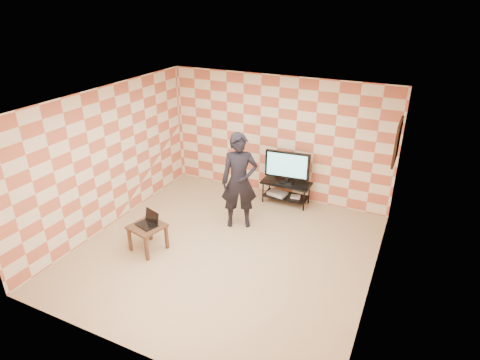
# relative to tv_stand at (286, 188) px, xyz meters

# --- Properties ---
(floor) EXTENTS (5.00, 5.00, 0.00)m
(floor) POSITION_rel_tv_stand_xyz_m (-0.36, -2.18, -0.37)
(floor) COLOR tan
(floor) RESTS_ON ground
(wall_back) EXTENTS (5.00, 0.02, 2.70)m
(wall_back) POSITION_rel_tv_stand_xyz_m (-0.36, 0.32, 0.98)
(wall_back) COLOR beige
(wall_back) RESTS_ON ground
(wall_front) EXTENTS (5.00, 0.02, 2.70)m
(wall_front) POSITION_rel_tv_stand_xyz_m (-0.36, -4.68, 0.98)
(wall_front) COLOR beige
(wall_front) RESTS_ON ground
(wall_left) EXTENTS (0.02, 5.00, 2.70)m
(wall_left) POSITION_rel_tv_stand_xyz_m (-2.86, -2.18, 0.98)
(wall_left) COLOR beige
(wall_left) RESTS_ON ground
(wall_right) EXTENTS (0.02, 5.00, 2.70)m
(wall_right) POSITION_rel_tv_stand_xyz_m (2.14, -2.18, 0.98)
(wall_right) COLOR beige
(wall_right) RESTS_ON ground
(ceiling) EXTENTS (5.00, 5.00, 0.02)m
(ceiling) POSITION_rel_tv_stand_xyz_m (-0.36, -2.18, 2.33)
(ceiling) COLOR white
(ceiling) RESTS_ON wall_back
(wall_art) EXTENTS (0.04, 0.72, 0.72)m
(wall_art) POSITION_rel_tv_stand_xyz_m (2.11, -0.63, 1.58)
(wall_art) COLOR black
(wall_art) RESTS_ON wall_right
(tv_stand) EXTENTS (1.06, 0.48, 0.50)m
(tv_stand) POSITION_rel_tv_stand_xyz_m (0.00, 0.00, 0.00)
(tv_stand) COLOR black
(tv_stand) RESTS_ON floor
(tv) EXTENTS (0.96, 0.21, 0.70)m
(tv) POSITION_rel_tv_stand_xyz_m (-0.00, -0.00, 0.52)
(tv) COLOR black
(tv) RESTS_ON tv_stand
(dvd_player) EXTENTS (0.44, 0.35, 0.07)m
(dvd_player) POSITION_rel_tv_stand_xyz_m (-0.18, -0.03, -0.16)
(dvd_player) COLOR silver
(dvd_player) RESTS_ON tv_stand
(game_console) EXTENTS (0.22, 0.18, 0.05)m
(game_console) POSITION_rel_tv_stand_xyz_m (0.22, -0.00, -0.17)
(game_console) COLOR silver
(game_console) RESTS_ON tv_stand
(side_table) EXTENTS (0.66, 0.66, 0.50)m
(side_table) POSITION_rel_tv_stand_xyz_m (-1.63, -2.74, 0.04)
(side_table) COLOR #322216
(side_table) RESTS_ON floor
(laptop) EXTENTS (0.44, 0.39, 0.24)m
(laptop) POSITION_rel_tv_stand_xyz_m (-1.62, -2.69, 0.19)
(laptop) COLOR black
(laptop) RESTS_ON side_table
(person) EXTENTS (0.83, 0.72, 1.91)m
(person) POSITION_rel_tv_stand_xyz_m (-0.53, -1.26, 0.59)
(person) COLOR black
(person) RESTS_ON floor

